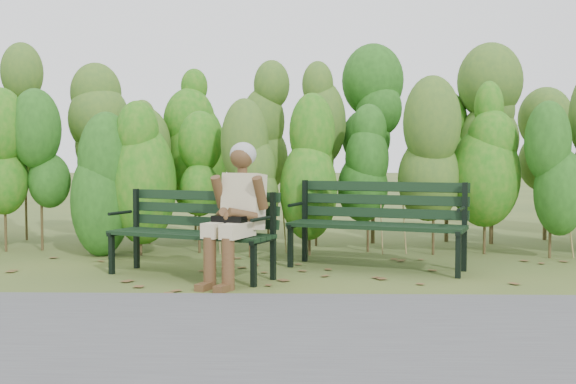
{
  "coord_description": "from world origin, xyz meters",
  "views": [
    {
      "loc": [
        0.15,
        -6.17,
        1.09
      ],
      "look_at": [
        0.0,
        0.35,
        0.75
      ],
      "focal_mm": 42.0,
      "sensor_mm": 36.0,
      "label": 1
    }
  ],
  "objects": [
    {
      "name": "seated_woman",
      "position": [
        -0.43,
        -0.4,
        0.68
      ],
      "size": [
        0.6,
        0.79,
        1.22
      ],
      "color": "beige",
      "rests_on": "ground"
    },
    {
      "name": "bench_right",
      "position": [
        0.88,
        0.42,
        0.5
      ],
      "size": [
        1.78,
        1.12,
        0.85
      ],
      "color": "black",
      "rests_on": "ground"
    },
    {
      "name": "leaf_litter",
      "position": [
        -0.05,
        -0.25,
        0.0
      ],
      "size": [
        5.95,
        2.24,
        0.01
      ],
      "color": "brown",
      "rests_on": "ground"
    },
    {
      "name": "ground",
      "position": [
        0.0,
        0.0,
        0.0
      ],
      "size": [
        80.0,
        80.0,
        0.0
      ],
      "primitive_type": "plane",
      "color": "#3C5024"
    },
    {
      "name": "footpath",
      "position": [
        0.0,
        -2.2,
        0.01
      ],
      "size": [
        60.0,
        2.5,
        0.01
      ],
      "primitive_type": "cube",
      "color": "#474749",
      "rests_on": "ground"
    },
    {
      "name": "hedge_band",
      "position": [
        0.0,
        1.86,
        1.26
      ],
      "size": [
        11.04,
        1.67,
        2.42
      ],
      "color": "#47381E",
      "rests_on": "ground"
    },
    {
      "name": "bench_left",
      "position": [
        -0.84,
        -0.05,
        0.46
      ],
      "size": [
        1.63,
        1.08,
        0.78
      ],
      "color": "black",
      "rests_on": "ground"
    }
  ]
}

